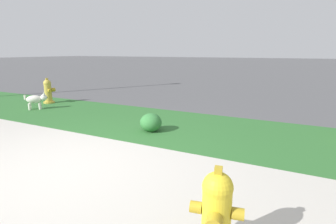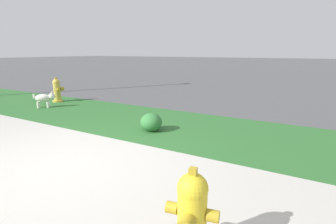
{
  "view_description": "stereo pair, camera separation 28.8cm",
  "coord_description": "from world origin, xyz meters",
  "px_view_note": "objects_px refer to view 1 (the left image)",
  "views": [
    {
      "loc": [
        2.64,
        -2.24,
        1.52
      ],
      "look_at": [
        0.51,
        2.06,
        0.4
      ],
      "focal_mm": 28.0,
      "sensor_mm": 36.0,
      "label": 1
    },
    {
      "loc": [
        2.89,
        -2.1,
        1.52
      ],
      "look_at": [
        0.51,
        2.06,
        0.4
      ],
      "focal_mm": 28.0,
      "sensor_mm": 36.0,
      "label": 2
    }
  ],
  "objects_px": {
    "fire_hydrant_far_end": "(216,213)",
    "shrub_bush_near_lamp": "(151,122)",
    "fire_hydrant_at_driveway": "(48,91)",
    "small_white_dog": "(36,99)"
  },
  "relations": [
    {
      "from": "fire_hydrant_far_end",
      "to": "shrub_bush_near_lamp",
      "type": "relative_size",
      "value": 1.7
    },
    {
      "from": "fire_hydrant_at_driveway",
      "to": "small_white_dog",
      "type": "bearing_deg",
      "value": -38.95
    },
    {
      "from": "fire_hydrant_at_driveway",
      "to": "fire_hydrant_far_end",
      "type": "distance_m",
      "value": 7.14
    },
    {
      "from": "small_white_dog",
      "to": "shrub_bush_near_lamp",
      "type": "distance_m",
      "value": 3.74
    },
    {
      "from": "small_white_dog",
      "to": "fire_hydrant_at_driveway",
      "type": "bearing_deg",
      "value": 75.22
    },
    {
      "from": "fire_hydrant_at_driveway",
      "to": "fire_hydrant_far_end",
      "type": "bearing_deg",
      "value": -9.25
    },
    {
      "from": "fire_hydrant_at_driveway",
      "to": "shrub_bush_near_lamp",
      "type": "distance_m",
      "value": 4.3
    },
    {
      "from": "small_white_dog",
      "to": "fire_hydrant_far_end",
      "type": "bearing_deg",
      "value": -71.27
    },
    {
      "from": "fire_hydrant_at_driveway",
      "to": "fire_hydrant_far_end",
      "type": "height_order",
      "value": "fire_hydrant_at_driveway"
    },
    {
      "from": "fire_hydrant_at_driveway",
      "to": "shrub_bush_near_lamp",
      "type": "bearing_deg",
      "value": 6.2
    }
  ]
}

